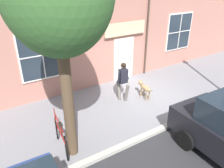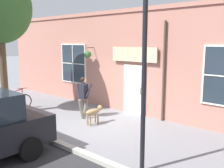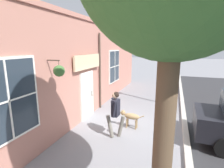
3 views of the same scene
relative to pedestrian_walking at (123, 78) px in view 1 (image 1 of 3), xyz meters
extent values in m
plane|color=gray|center=(0.39, 0.90, -1.01)|extent=(90.00, 90.00, 0.00)
cube|color=#B2ADA3|center=(2.39, 0.90, -0.95)|extent=(0.20, 28.00, 0.12)
cube|color=#B27566|center=(-1.96, 0.90, 1.12)|extent=(0.30, 18.00, 4.26)
cube|color=white|center=(-1.79, 1.26, 0.04)|extent=(0.10, 1.10, 2.10)
cube|color=#232D38|center=(-1.76, 1.26, -0.01)|extent=(0.03, 0.90, 1.90)
cylinder|color=#47382D|center=(-1.70, 1.61, 0.04)|extent=(0.03, 0.03, 0.30)
cube|color=beige|center=(-1.69, 1.26, 1.54)|extent=(0.08, 2.20, 0.60)
cylinder|color=#47382D|center=(-1.73, 2.63, 0.91)|extent=(0.09, 0.09, 3.84)
cylinder|color=#47382D|center=(-1.57, -1.15, 1.78)|extent=(0.44, 0.04, 0.04)
cylinder|color=#47382D|center=(-1.39, -1.15, 1.60)|extent=(0.01, 0.01, 0.34)
cone|color=#2D2823|center=(-1.39, -1.15, 1.38)|extent=(0.32, 0.32, 0.18)
sphere|color=#3D6B33|center=(-1.39, -1.15, 1.47)|extent=(0.34, 0.34, 0.34)
cube|color=white|center=(-1.79, -2.62, 0.94)|extent=(0.08, 1.82, 2.02)
cube|color=#232D38|center=(-1.76, -2.62, 0.94)|extent=(0.03, 1.70, 1.90)
cube|color=white|center=(-1.74, -2.62, 0.94)|extent=(0.04, 0.04, 1.90)
cube|color=white|center=(-1.74, -2.62, 0.94)|extent=(0.04, 1.70, 0.04)
cube|color=white|center=(-1.79, 5.01, 0.94)|extent=(0.08, 1.82, 2.02)
cube|color=#232D38|center=(-1.76, 5.01, 0.94)|extent=(0.03, 1.70, 1.90)
cube|color=white|center=(-1.74, 5.01, 0.94)|extent=(0.04, 0.04, 1.90)
cube|color=white|center=(-1.74, 5.01, 0.94)|extent=(0.04, 1.70, 0.04)
cylinder|color=#6B665B|center=(-0.18, -0.07, -0.60)|extent=(0.30, 0.14, 0.82)
cylinder|color=#6B665B|center=(0.19, 0.07, -0.60)|extent=(0.30, 0.14, 0.82)
cube|color=black|center=(0.00, 0.00, 0.10)|extent=(0.23, 0.35, 0.59)
sphere|color=tan|center=(-0.02, 0.00, 0.54)|extent=(0.22, 0.22, 0.22)
sphere|color=black|center=(0.01, 0.00, 0.56)|extent=(0.21, 0.21, 0.21)
cylinder|color=black|center=(0.03, -0.23, 0.11)|extent=(0.16, 0.09, 0.57)
cylinder|color=black|center=(-0.09, 0.23, 0.13)|extent=(0.33, 0.10, 0.52)
ellipsoid|color=#997A51|center=(0.38, 0.90, -0.52)|extent=(0.64, 0.31, 0.24)
cylinder|color=#997A51|center=(0.19, 0.83, -0.82)|extent=(0.06, 0.06, 0.38)
cylinder|color=#997A51|center=(0.20, 0.99, -0.82)|extent=(0.06, 0.06, 0.38)
cylinder|color=#997A51|center=(0.56, 0.81, -0.82)|extent=(0.06, 0.06, 0.38)
cylinder|color=#997A51|center=(0.57, 0.97, -0.82)|extent=(0.06, 0.06, 0.38)
sphere|color=#997A51|center=(0.01, 0.93, -0.43)|extent=(0.20, 0.20, 0.20)
cone|color=#997A51|center=(-0.10, 0.93, -0.45)|extent=(0.11, 0.10, 0.09)
cone|color=#997A51|center=(0.01, 0.87, -0.34)|extent=(0.06, 0.06, 0.07)
cone|color=#997A51|center=(0.02, 0.97, -0.34)|extent=(0.06, 0.06, 0.07)
cylinder|color=#997A51|center=(0.77, 0.87, -0.47)|extent=(0.21, 0.05, 0.14)
cylinder|color=brown|center=(1.75, -3.00, 0.75)|extent=(0.30, 0.30, 3.52)
sphere|color=#38662D|center=(1.62, -3.26, 2.98)|extent=(1.27, 1.27, 1.27)
torus|color=black|center=(0.81, -3.15, -0.68)|extent=(0.69, 0.22, 0.70)
torus|color=black|center=(1.85, -3.22, -0.68)|extent=(0.69, 0.22, 0.70)
cylinder|color=maroon|center=(1.33, -3.18, -0.48)|extent=(0.98, 0.11, 0.22)
cylinder|color=maroon|center=(1.51, -3.20, -0.34)|extent=(0.24, 0.05, 0.47)
cylinder|color=maroon|center=(1.28, -3.18, -0.16)|extent=(0.83, 0.09, 0.19)
cylinder|color=maroon|center=(0.89, -3.15, -0.36)|extent=(0.09, 0.04, 0.58)
cylinder|color=maroon|center=(0.85, -3.15, -0.06)|extent=(0.45, 0.14, 0.03)
ellipsoid|color=black|center=(1.51, -3.20, -0.08)|extent=(0.25, 0.12, 0.10)
cylinder|color=black|center=(3.46, 1.69, -0.70)|extent=(0.63, 0.20, 0.62)
cylinder|color=black|center=(3.40, -0.07, -0.70)|extent=(0.63, 0.20, 0.62)
camera|label=1|loc=(6.54, -4.65, 3.66)|focal=35.00mm
camera|label=2|loc=(6.72, 7.25, 2.05)|focal=40.00mm
camera|label=3|loc=(1.83, -5.46, 2.19)|focal=28.00mm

